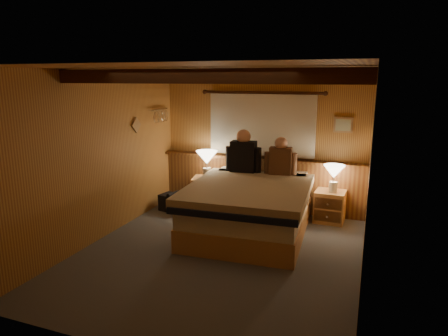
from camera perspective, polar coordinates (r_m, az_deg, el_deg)
The scene contains 19 objects.
floor at distance 5.45m, azimuth -0.72°, elevation -12.09°, with size 4.20×4.20×0.00m, color #4C525A.
ceiling at distance 4.95m, azimuth -0.80°, elevation 14.00°, with size 4.20×4.20×0.00m, color #E2A655.
wall_back at distance 7.03m, azimuth 5.46°, elevation 3.76°, with size 3.60×3.60×0.00m, color gold.
wall_left at distance 5.95m, azimuth -17.14°, elevation 1.61°, with size 4.20×4.20×0.00m, color gold.
wall_right at distance 4.74m, azimuth 19.98°, elevation -1.35°, with size 4.20×4.20×0.00m, color gold.
wall_front at distance 3.28m, azimuth -14.28°, elevation -7.13°, with size 3.60×3.60×0.00m, color gold.
wainscot at distance 7.12m, azimuth 5.20°, elevation -2.00°, with size 3.60×0.23×0.94m.
curtain_window at distance 6.92m, azimuth 5.36°, elevation 6.31°, with size 2.18×0.09×1.11m.
ceiling_beams at distance 5.09m, azimuth -0.17°, elevation 12.96°, with size 3.60×1.65×0.16m.
coat_rail at distance 7.14m, azimuth -9.15°, elevation 7.58°, with size 0.05×0.55×0.24m.
framed_print at distance 6.75m, azimuth 16.67°, elevation 5.91°, with size 0.30×0.04×0.25m.
bed at distance 6.03m, azimuth 3.72°, elevation -5.61°, with size 1.84×2.32×0.76m.
nightstand_left at distance 7.20m, azimuth -2.44°, elevation -3.52°, with size 0.58×0.54×0.55m.
nightstand_right at distance 6.72m, azimuth 14.85°, elevation -5.33°, with size 0.48×0.44×0.51m.
lamp_left at distance 7.01m, azimuth -2.47°, elevation 1.27°, with size 0.38×0.38×0.49m.
lamp_right at distance 6.54m, azimuth 15.43°, elevation -0.72°, with size 0.34×0.34×0.44m.
person_left at distance 6.65m, azimuth 2.79°, elevation 1.95°, with size 0.61×0.27×0.74m.
person_right at distance 6.53m, azimuth 8.09°, elevation 1.26°, with size 0.53×0.25×0.64m.
duffel_bag at distance 7.09m, azimuth -7.21°, elevation -4.92°, with size 0.53×0.39×0.35m.
Camera 1 is at (1.79, -4.61, 2.29)m, focal length 32.00 mm.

